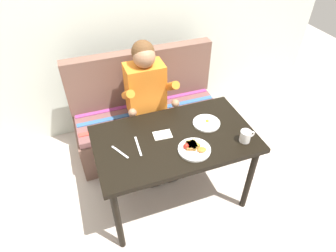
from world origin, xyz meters
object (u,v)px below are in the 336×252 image
coffee_mug (246,136)px  napkin (163,135)px  plate_breakfast (194,148)px  knife (138,146)px  couch (148,118)px  table (175,145)px  person (148,95)px  plate_eggs (206,123)px  fork (120,152)px

coffee_mug → napkin: size_ratio=0.87×
plate_breakfast → knife: size_ratio=1.17×
couch → napkin: (-0.08, -0.71, 0.40)m
table → plate_breakfast: 0.21m
person → knife: (-0.25, -0.59, -0.01)m
person → napkin: person is taller
plate_eggs → coffee_mug: bearing=-56.2°
table → plate_eggs: bearing=12.0°
coffee_mug → table: bearing=156.1°
couch → fork: size_ratio=8.47×
plate_breakfast → plate_eggs: 0.31m
person → coffee_mug: bearing=-57.8°
table → plate_breakfast: bearing=-65.0°
plate_eggs → plate_breakfast: bearing=-132.5°
person → fork: 0.72m
coffee_mug → napkin: 0.61m
table → napkin: napkin is taller
knife → plate_eggs: bearing=9.3°
couch → knife: size_ratio=7.20×
table → plate_breakfast: (0.08, -0.17, 0.10)m
table → knife: bearing=-179.7°
plate_eggs → person: bearing=121.3°
person → knife: size_ratio=6.06×
knife → table: bearing=3.3°
plate_breakfast → fork: size_ratio=1.37×
napkin → knife: 0.21m
coffee_mug → fork: coffee_mug is taller
person → plate_breakfast: (0.11, -0.76, 0.00)m
table → couch: bearing=90.0°
table → couch: size_ratio=0.83×
table → plate_eggs: 0.31m
coffee_mug → fork: 0.91m
coffee_mug → knife: bearing=164.6°
table → fork: fork is taller
fork → napkin: bearing=-16.8°
plate_eggs → knife: (-0.57, -0.06, -0.01)m
plate_breakfast → person: bearing=98.3°
coffee_mug → fork: bearing=167.7°
napkin → coffee_mug: bearing=-25.5°
plate_breakfast → knife: bearing=155.2°
person → plate_breakfast: person is taller
coffee_mug → person: bearing=122.2°
plate_breakfast → coffee_mug: bearing=-5.8°
coffee_mug → napkin: bearing=154.5°
table → person: bearing=93.1°
fork → couch: bearing=33.6°
table → napkin: size_ratio=8.87×
plate_eggs → table: bearing=-168.0°
plate_eggs → fork: (-0.71, -0.08, -0.01)m
plate_breakfast → coffee_mug: coffee_mug is taller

